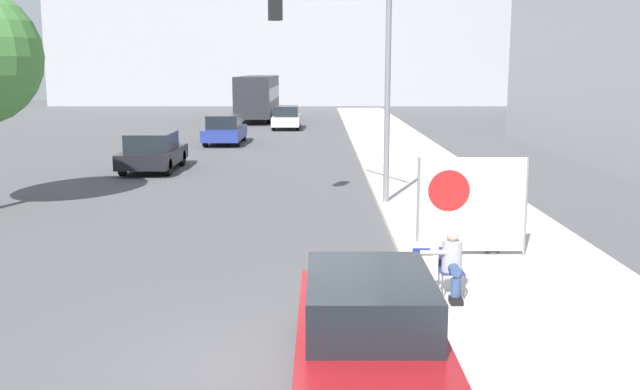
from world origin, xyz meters
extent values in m
plane|color=#4F4F51|center=(0.00, 0.00, 0.00)|extent=(160.00, 160.00, 0.00)
cube|color=beige|center=(4.21, 15.00, 0.07)|extent=(4.28, 90.00, 0.14)
cylinder|color=#474C56|center=(2.45, 2.58, 0.34)|extent=(0.03, 0.03, 0.40)
cylinder|color=#474C56|center=(2.82, 2.58, 0.34)|extent=(0.03, 0.03, 0.40)
cylinder|color=#474C56|center=(2.45, 2.95, 0.34)|extent=(0.03, 0.03, 0.40)
cylinder|color=#474C56|center=(2.82, 2.95, 0.34)|extent=(0.03, 0.03, 0.40)
cube|color=navy|center=(2.63, 2.76, 0.55)|extent=(0.40, 0.40, 0.02)
cube|color=navy|center=(2.63, 2.95, 0.75)|extent=(0.40, 0.02, 0.38)
cylinder|color=#334775|center=(2.63, 2.60, 0.65)|extent=(0.18, 0.42, 0.18)
cylinder|color=#334775|center=(2.63, 2.39, 0.34)|extent=(0.16, 0.16, 0.40)
cube|color=black|center=(2.63, 2.33, 0.19)|extent=(0.20, 0.28, 0.10)
cylinder|color=#9E9EA3|center=(2.63, 2.79, 0.82)|extent=(0.34, 0.34, 0.52)
sphere|color=beige|center=(2.63, 2.79, 1.19)|extent=(0.22, 0.22, 0.22)
cylinder|color=#9E9EA3|center=(2.31, 2.71, 0.90)|extent=(0.45, 0.09, 0.09)
cube|color=#EAE5C6|center=(2.10, 2.71, 0.94)|extent=(0.39, 0.02, 0.29)
cube|color=navy|center=(2.10, 2.70, 0.94)|extent=(0.30, 0.01, 0.07)
cylinder|color=#424247|center=(4.00, 5.56, 0.58)|extent=(0.28, 0.28, 0.88)
cylinder|color=#B23333|center=(4.00, 5.56, 1.37)|extent=(0.34, 0.34, 0.70)
sphere|color=#936B4C|center=(4.00, 5.56, 1.83)|extent=(0.23, 0.23, 0.23)
cylinder|color=#756651|center=(4.03, 7.50, 0.55)|extent=(0.28, 0.28, 0.82)
cylinder|color=#B23333|center=(4.03, 7.50, 1.28)|extent=(0.34, 0.34, 0.65)
sphere|color=tan|center=(4.03, 7.50, 1.71)|extent=(0.21, 0.21, 0.21)
cylinder|color=slate|center=(2.41, 5.38, 1.15)|extent=(0.06, 0.06, 2.03)
cylinder|color=slate|center=(4.60, 5.38, 1.15)|extent=(0.06, 0.06, 2.03)
cube|color=white|center=(3.50, 5.38, 1.20)|extent=(2.19, 0.02, 1.93)
cylinder|color=red|center=(3.02, 5.36, 1.49)|extent=(0.85, 0.01, 0.85)
cylinder|color=slate|center=(2.31, 11.38, 3.21)|extent=(0.16, 0.16, 6.15)
cube|color=black|center=(-0.75, 10.14, 5.57)|extent=(0.39, 0.39, 0.84)
sphere|color=green|center=(-0.75, 10.14, 5.29)|extent=(0.18, 0.18, 0.18)
cube|color=maroon|center=(1.02, -0.19, 0.53)|extent=(1.79, 4.40, 0.53)
cube|color=black|center=(1.02, -0.36, 1.11)|extent=(1.54, 2.29, 0.63)
cylinder|color=black|center=(0.24, 1.18, 0.32)|extent=(0.22, 0.64, 0.64)
cylinder|color=black|center=(1.81, 1.18, 0.32)|extent=(0.22, 0.64, 0.64)
cube|color=black|center=(-6.08, 18.70, 0.55)|extent=(1.90, 4.44, 0.56)
cube|color=black|center=(-6.08, 18.52, 1.16)|extent=(1.63, 2.31, 0.65)
cylinder|color=black|center=(-6.91, 20.07, 0.32)|extent=(0.22, 0.64, 0.64)
cylinder|color=black|center=(-5.24, 20.07, 0.32)|extent=(0.22, 0.64, 0.64)
cylinder|color=black|center=(-6.91, 17.32, 0.32)|extent=(0.22, 0.64, 0.64)
cylinder|color=black|center=(-5.24, 17.32, 0.32)|extent=(0.22, 0.64, 0.64)
cube|color=navy|center=(-4.59, 28.57, 0.57)|extent=(1.86, 4.61, 0.59)
cube|color=black|center=(-4.59, 28.39, 1.20)|extent=(1.60, 2.40, 0.67)
cylinder|color=black|center=(-5.41, 30.00, 0.32)|extent=(0.22, 0.64, 0.64)
cylinder|color=black|center=(-3.77, 30.00, 0.32)|extent=(0.22, 0.64, 0.64)
cylinder|color=black|center=(-5.41, 27.14, 0.32)|extent=(0.22, 0.64, 0.64)
cylinder|color=black|center=(-3.77, 27.14, 0.32)|extent=(0.22, 0.64, 0.64)
cube|color=white|center=(-1.78, 37.86, 0.56)|extent=(1.76, 4.32, 0.57)
cube|color=black|center=(-1.78, 37.69, 1.17)|extent=(1.51, 2.25, 0.66)
cylinder|color=black|center=(-2.55, 39.20, 0.32)|extent=(0.22, 0.64, 0.64)
cylinder|color=black|center=(-1.01, 39.20, 0.32)|extent=(0.22, 0.64, 0.64)
cylinder|color=black|center=(-2.55, 36.52, 0.32)|extent=(0.22, 0.64, 0.64)
cylinder|color=black|center=(-1.01, 36.52, 0.32)|extent=(0.22, 0.64, 0.64)
cube|color=#232328|center=(-4.31, 46.03, 1.88)|extent=(2.47, 12.05, 2.88)
cube|color=black|center=(-4.31, 46.03, 2.06)|extent=(2.49, 11.45, 0.93)
cylinder|color=black|center=(-5.40, 49.76, 0.52)|extent=(0.30, 1.04, 1.04)
cylinder|color=black|center=(-3.23, 49.76, 0.52)|extent=(0.30, 1.04, 1.04)
cylinder|color=black|center=(-5.40, 42.29, 0.52)|extent=(0.30, 1.04, 1.04)
cylinder|color=black|center=(-3.23, 42.29, 0.52)|extent=(0.30, 1.04, 1.04)
camera|label=1|loc=(0.41, -8.82, 3.94)|focal=40.00mm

